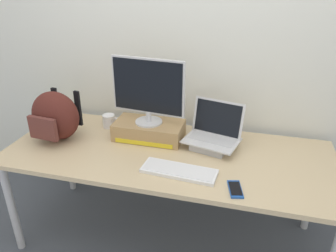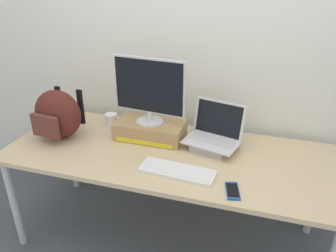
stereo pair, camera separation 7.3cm
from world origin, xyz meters
The scene contains 11 objects.
ground_plane centered at (0.00, 0.00, 0.00)m, with size 20.00×20.00×0.00m, color #474C56.
back_wall centered at (0.00, 0.51, 1.30)m, with size 7.00×0.10×2.60m, color silver.
desk centered at (0.00, 0.00, 0.66)m, with size 2.05×0.83×0.71m.
toner_box_yellow centered at (-0.17, 0.15, 0.77)m, with size 0.46×0.25×0.11m.
desktop_monitor centered at (-0.17, 0.15, 1.06)m, with size 0.49×0.18×0.44m.
open_laptop centered at (0.26, 0.13, 0.77)m, with size 0.38×0.31×0.29m.
external_keyboard centered at (0.12, -0.21, 0.72)m, with size 0.44×0.18×0.02m.
messenger_backpack centered at (-0.77, -0.01, 0.88)m, with size 0.36×0.30×0.33m.
coffee_mug centered at (-0.51, 0.24, 0.76)m, with size 0.13×0.09×0.09m.
cell_phone centered at (0.44, -0.30, 0.72)m, with size 0.10×0.16×0.01m.
plush_toy centered at (-0.96, 0.23, 0.76)m, with size 0.10×0.10×0.10m.
Camera 2 is at (0.53, -1.71, 1.75)m, focal length 34.89 mm.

